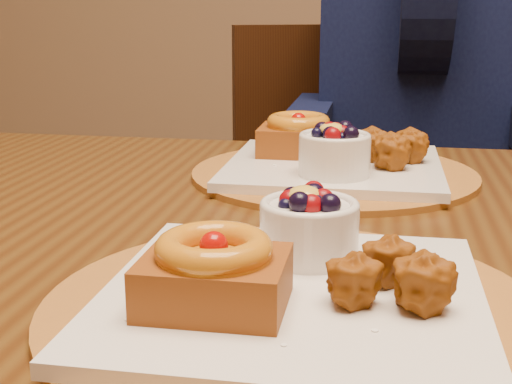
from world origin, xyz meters
TOP-DOWN VIEW (x-y plane):
  - dining_table at (-0.11, 0.04)m, footprint 1.60×0.90m
  - place_setting_near at (-0.12, -0.18)m, footprint 0.38×0.38m
  - place_setting_far at (-0.12, 0.26)m, footprint 0.38×0.38m
  - chair_far at (-0.14, 0.92)m, footprint 0.59×0.59m
  - diner at (0.02, 0.87)m, footprint 0.50×0.48m

SIDE VIEW (x-z plane):
  - chair_far at x=-0.14m, z-range 0.05..0.98m
  - dining_table at x=-0.11m, z-range 0.30..1.06m
  - place_setting_near at x=-0.12m, z-range 0.74..0.82m
  - place_setting_far at x=-0.12m, z-range 0.74..0.82m
  - diner at x=0.02m, z-range 0.46..1.28m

